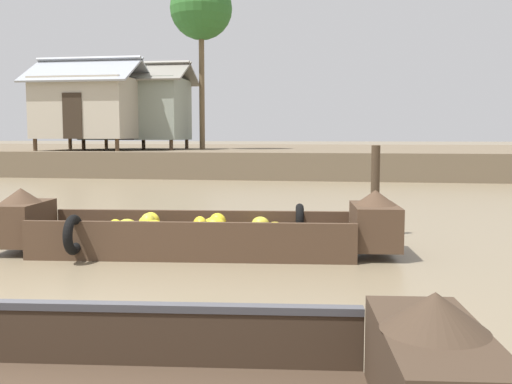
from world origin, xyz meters
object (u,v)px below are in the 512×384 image
object	(u,v)px
stilt_house_left	(91,107)
palm_tree_near	(201,9)
mooring_post	(375,191)
banana_boat	(194,231)
stilt_house_mid_left	(136,108)

from	to	relation	value
stilt_house_left	palm_tree_near	world-z (taller)	palm_tree_near
stilt_house_left	mooring_post	world-z (taller)	stilt_house_left
stilt_house_left	mooring_post	distance (m)	17.93
banana_boat	mooring_post	size ratio (longest dim) A/B	3.80
mooring_post	stilt_house_left	bearing A→B (deg)	128.90
stilt_house_left	banana_boat	bearing A→B (deg)	-60.97
stilt_house_mid_left	mooring_post	world-z (taller)	stilt_house_mid_left
palm_tree_near	banana_boat	bearing A→B (deg)	-76.06
banana_boat	mooring_post	xyz separation A→B (m)	(2.52, 1.76, 0.43)
stilt_house_left	stilt_house_mid_left	xyz separation A→B (m)	(1.32, 1.78, 0.04)
stilt_house_mid_left	stilt_house_left	bearing A→B (deg)	-126.55
banana_boat	stilt_house_mid_left	distance (m)	19.06
banana_boat	stilt_house_mid_left	size ratio (longest dim) A/B	1.10
stilt_house_mid_left	palm_tree_near	xyz separation A→B (m)	(2.91, 0.48, 4.31)
banana_boat	mooring_post	distance (m)	3.10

